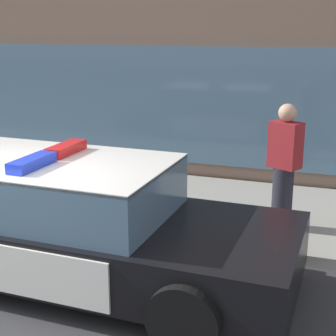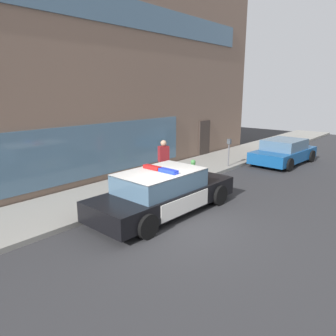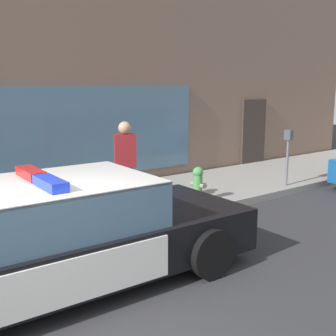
# 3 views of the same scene
# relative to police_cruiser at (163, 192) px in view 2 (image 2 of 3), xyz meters

# --- Properties ---
(ground) EXTENTS (48.00, 48.00, 0.00)m
(ground) POSITION_rel_police_cruiser_xyz_m (-0.63, -1.12, -0.68)
(ground) COLOR #303033
(sidewalk) EXTENTS (48.00, 2.85, 0.15)m
(sidewalk) POSITION_rel_police_cruiser_xyz_m (-0.63, 2.54, -0.61)
(sidewalk) COLOR gray
(sidewalk) RESTS_ON ground
(storefront_building) EXTENTS (21.92, 9.57, 9.47)m
(storefront_building) POSITION_rel_police_cruiser_xyz_m (1.47, 8.75, 4.05)
(storefront_building) COLOR #7A6051
(storefront_building) RESTS_ON ground
(police_cruiser) EXTENTS (5.19, 2.18, 1.49)m
(police_cruiser) POSITION_rel_police_cruiser_xyz_m (0.00, 0.00, 0.00)
(police_cruiser) COLOR black
(police_cruiser) RESTS_ON ground
(fire_hydrant) EXTENTS (0.34, 0.39, 0.73)m
(fire_hydrant) POSITION_rel_police_cruiser_xyz_m (3.74, 1.60, -0.18)
(fire_hydrant) COLOR #4C994C
(fire_hydrant) RESTS_ON sidewalk
(car_down_street) EXTENTS (4.35, 2.26, 1.29)m
(car_down_street) POSITION_rel_police_cruiser_xyz_m (9.33, -0.19, -0.05)
(car_down_street) COLOR #144C8C
(car_down_street) RESTS_ON ground
(pedestrian_on_sidewalk) EXTENTS (0.47, 0.41, 1.71)m
(pedestrian_on_sidewalk) POSITION_rel_police_cruiser_xyz_m (2.22, 1.96, 0.33)
(pedestrian_on_sidewalk) COLOR #23232D
(pedestrian_on_sidewalk) RESTS_ON sidewalk
(parking_meter) EXTENTS (0.12, 0.18, 1.34)m
(parking_meter) POSITION_rel_police_cruiser_xyz_m (6.37, 1.39, 0.40)
(parking_meter) COLOR slate
(parking_meter) RESTS_ON sidewalk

